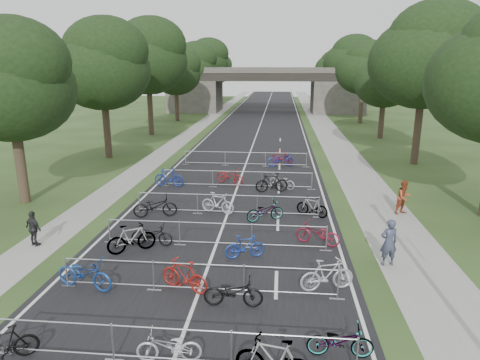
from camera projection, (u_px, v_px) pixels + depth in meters
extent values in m
cube|color=black|center=(261.00, 124.00, 55.54)|extent=(11.00, 140.00, 0.01)
cube|color=gray|center=(323.00, 125.00, 54.80)|extent=(3.00, 140.00, 0.01)
cube|color=gray|center=(204.00, 123.00, 56.22)|extent=(2.00, 140.00, 0.01)
cube|color=silver|center=(261.00, 124.00, 55.54)|extent=(0.12, 140.00, 0.00)
cube|color=#43413C|center=(195.00, 96.00, 70.36)|extent=(8.00, 8.00, 5.00)
cube|color=#43413C|center=(337.00, 97.00, 68.25)|extent=(8.00, 8.00, 5.00)
cube|color=black|center=(266.00, 77.00, 68.49)|extent=(30.00, 8.00, 1.20)
cube|color=#43413C|center=(265.00, 70.00, 64.58)|extent=(30.00, 0.40, 0.90)
cube|color=#43413C|center=(266.00, 70.00, 71.89)|extent=(30.00, 0.40, 0.90)
cylinder|color=#33261C|center=(21.00, 166.00, 23.37)|extent=(0.56, 0.56, 4.20)
ellipsoid|color=black|center=(10.00, 89.00, 22.30)|extent=(6.72, 6.72, 5.51)
sphere|color=black|center=(12.00, 62.00, 21.41)|extent=(5.38, 5.38, 5.38)
sphere|color=black|center=(9.00, 104.00, 23.04)|extent=(4.37, 4.37, 4.37)
cylinder|color=#33261C|center=(107.00, 129.00, 34.83)|extent=(0.56, 0.56, 4.72)
ellipsoid|color=black|center=(102.00, 71.00, 33.63)|extent=(7.56, 7.56, 6.20)
sphere|color=black|center=(105.00, 50.00, 32.70)|extent=(6.05, 6.05, 6.05)
sphere|color=black|center=(100.00, 83.00, 34.40)|extent=(4.91, 4.91, 4.91)
cylinder|color=#33261C|center=(417.00, 131.00, 32.53)|extent=(0.56, 0.56, 5.11)
ellipsoid|color=black|center=(425.00, 63.00, 31.23)|extent=(8.18, 8.18, 6.70)
sphere|color=black|center=(438.00, 39.00, 30.27)|extent=(6.54, 6.54, 6.54)
sphere|color=black|center=(414.00, 77.00, 32.02)|extent=(5.31, 5.31, 5.31)
cylinder|color=#33261C|center=(150.00, 111.00, 46.30)|extent=(0.56, 0.56, 5.25)
ellipsoid|color=black|center=(148.00, 61.00, 44.96)|extent=(8.40, 8.40, 6.89)
sphere|color=black|center=(151.00, 44.00, 43.98)|extent=(6.72, 6.72, 6.72)
sphere|color=black|center=(145.00, 72.00, 45.76)|extent=(5.46, 5.46, 5.46)
cylinder|color=#33261C|center=(381.00, 120.00, 44.23)|extent=(0.56, 0.56, 3.85)
ellipsoid|color=black|center=(385.00, 82.00, 43.25)|extent=(6.16, 6.16, 5.05)
sphere|color=black|center=(393.00, 70.00, 42.39)|extent=(4.93, 4.93, 4.93)
sphere|color=black|center=(378.00, 90.00, 43.98)|extent=(4.00, 4.00, 4.00)
cylinder|color=#33261C|center=(177.00, 105.00, 57.97)|extent=(0.56, 0.56, 4.20)
ellipsoid|color=black|center=(176.00, 74.00, 56.90)|extent=(6.72, 6.72, 5.51)
sphere|color=black|center=(179.00, 64.00, 56.01)|extent=(5.38, 5.38, 5.38)
sphere|color=black|center=(173.00, 81.00, 57.64)|extent=(4.37, 4.37, 4.37)
cylinder|color=#33261C|center=(361.00, 106.00, 55.68)|extent=(0.56, 0.56, 4.48)
ellipsoid|color=black|center=(364.00, 71.00, 54.54)|extent=(7.17, 7.17, 5.88)
sphere|color=black|center=(370.00, 60.00, 53.63)|extent=(5.73, 5.73, 5.73)
sphere|color=black|center=(358.00, 78.00, 55.30)|extent=(4.66, 4.66, 4.66)
cylinder|color=#33261C|center=(194.00, 97.00, 69.43)|extent=(0.56, 0.56, 4.72)
ellipsoid|color=black|center=(193.00, 68.00, 68.23)|extent=(7.56, 7.56, 6.20)
sphere|color=black|center=(196.00, 58.00, 67.30)|extent=(6.05, 6.05, 6.05)
sphere|color=black|center=(191.00, 74.00, 69.00)|extent=(4.91, 4.91, 4.91)
cylinder|color=#33261C|center=(348.00, 97.00, 67.13)|extent=(0.56, 0.56, 5.11)
ellipsoid|color=black|center=(350.00, 64.00, 65.83)|extent=(8.18, 8.18, 6.70)
sphere|color=black|center=(355.00, 53.00, 64.87)|extent=(6.54, 6.54, 6.54)
sphere|color=black|center=(346.00, 71.00, 66.62)|extent=(5.31, 5.31, 5.31)
cylinder|color=#33261C|center=(207.00, 91.00, 80.90)|extent=(0.56, 0.56, 5.25)
ellipsoid|color=black|center=(206.00, 63.00, 79.56)|extent=(8.40, 8.40, 6.89)
sphere|color=black|center=(209.00, 53.00, 78.58)|extent=(6.72, 6.72, 6.72)
sphere|color=black|center=(204.00, 69.00, 80.36)|extent=(5.46, 5.46, 5.46)
cylinder|color=#33261C|center=(338.00, 96.00, 78.83)|extent=(0.56, 0.56, 3.85)
ellipsoid|color=black|center=(339.00, 75.00, 77.85)|extent=(6.16, 6.16, 5.05)
sphere|color=black|center=(343.00, 68.00, 76.99)|extent=(4.93, 4.93, 4.93)
sphere|color=black|center=(336.00, 79.00, 78.58)|extent=(4.00, 4.00, 4.00)
cylinder|color=#33261C|center=(216.00, 90.00, 92.57)|extent=(0.56, 0.56, 4.20)
ellipsoid|color=black|center=(216.00, 71.00, 91.50)|extent=(6.72, 6.72, 5.51)
sphere|color=black|center=(218.00, 64.00, 90.61)|extent=(5.38, 5.38, 5.38)
sphere|color=black|center=(214.00, 75.00, 92.24)|extent=(4.37, 4.37, 4.37)
cylinder|color=#33261C|center=(331.00, 90.00, 90.28)|extent=(0.56, 0.56, 4.48)
ellipsoid|color=black|center=(332.00, 69.00, 89.14)|extent=(7.17, 7.17, 5.88)
sphere|color=black|center=(336.00, 62.00, 88.23)|extent=(5.73, 5.73, 5.73)
sphere|color=black|center=(329.00, 73.00, 89.90)|extent=(4.66, 4.66, 4.66)
cylinder|color=#A7AAAF|center=(170.00, 329.00, 10.67)|extent=(9.20, 0.04, 0.04)
cylinder|color=#A7AAAF|center=(172.00, 359.00, 10.90)|extent=(9.20, 0.04, 0.04)
cylinder|color=#A7AAAF|center=(0.00, 336.00, 11.22)|extent=(0.05, 0.05, 1.10)
cube|color=#A7AAAF|center=(3.00, 353.00, 11.36)|extent=(0.50, 0.08, 0.03)
cylinder|color=#A7AAAF|center=(113.00, 343.00, 10.94)|extent=(0.05, 0.05, 1.10)
cube|color=#A7AAAF|center=(114.00, 360.00, 11.08)|extent=(0.50, 0.08, 0.03)
cylinder|color=#A7AAAF|center=(231.00, 350.00, 10.66)|extent=(0.05, 0.05, 1.10)
cylinder|color=#A7AAAF|center=(357.00, 358.00, 10.38)|extent=(0.05, 0.05, 1.10)
cylinder|color=#A7AAAF|center=(198.00, 264.00, 14.13)|extent=(9.20, 0.04, 0.04)
cylinder|color=#A7AAAF|center=(198.00, 288.00, 14.36)|extent=(9.20, 0.04, 0.04)
cylinder|color=#A7AAAF|center=(66.00, 272.00, 14.68)|extent=(0.05, 0.05, 1.10)
cube|color=#A7AAAF|center=(68.00, 286.00, 14.82)|extent=(0.50, 0.08, 0.03)
cylinder|color=#A7AAAF|center=(153.00, 276.00, 14.40)|extent=(0.05, 0.05, 1.10)
cube|color=#A7AAAF|center=(154.00, 290.00, 14.54)|extent=(0.50, 0.08, 0.03)
cylinder|color=#A7AAAF|center=(244.00, 280.00, 14.12)|extent=(0.05, 0.05, 1.10)
cube|color=#A7AAAF|center=(244.00, 294.00, 14.26)|extent=(0.50, 0.08, 0.03)
cylinder|color=#A7AAAF|center=(338.00, 284.00, 13.84)|extent=(0.05, 0.05, 1.10)
cube|color=#A7AAAF|center=(337.00, 299.00, 13.98)|extent=(0.50, 0.08, 0.03)
cylinder|color=#A7AAAF|center=(215.00, 223.00, 17.78)|extent=(9.20, 0.04, 0.04)
cylinder|color=#A7AAAF|center=(215.00, 243.00, 18.01)|extent=(9.20, 0.04, 0.04)
cylinder|color=#A7AAAF|center=(109.00, 231.00, 18.33)|extent=(0.05, 0.05, 1.10)
cube|color=#A7AAAF|center=(110.00, 242.00, 18.47)|extent=(0.50, 0.08, 0.03)
cylinder|color=#A7AAAF|center=(179.00, 233.00, 18.05)|extent=(0.05, 0.05, 1.10)
cube|color=#A7AAAF|center=(180.00, 245.00, 18.19)|extent=(0.50, 0.08, 0.03)
cylinder|color=#A7AAAF|center=(252.00, 236.00, 17.77)|extent=(0.05, 0.05, 1.10)
cube|color=#A7AAAF|center=(252.00, 248.00, 17.91)|extent=(0.50, 0.08, 0.03)
cylinder|color=#A7AAAF|center=(326.00, 239.00, 17.49)|extent=(0.05, 0.05, 1.10)
cube|color=#A7AAAF|center=(326.00, 251.00, 17.63)|extent=(0.50, 0.08, 0.03)
cylinder|color=#A7AAAF|center=(227.00, 195.00, 21.63)|extent=(9.20, 0.04, 0.04)
cylinder|color=#A7AAAF|center=(227.00, 211.00, 21.85)|extent=(9.20, 0.04, 0.04)
cylinder|color=#A7AAAF|center=(139.00, 202.00, 22.18)|extent=(0.05, 0.05, 1.10)
cube|color=#A7AAAF|center=(140.00, 212.00, 22.32)|extent=(0.50, 0.08, 0.03)
cylinder|color=#A7AAAF|center=(197.00, 204.00, 21.90)|extent=(0.05, 0.05, 1.10)
cube|color=#A7AAAF|center=(198.00, 213.00, 22.04)|extent=(0.50, 0.08, 0.03)
cylinder|color=#A7AAAF|center=(257.00, 205.00, 21.62)|extent=(0.05, 0.05, 1.10)
cube|color=#A7AAAF|center=(257.00, 215.00, 21.76)|extent=(0.50, 0.08, 0.03)
cylinder|color=#A7AAAF|center=(318.00, 207.00, 21.33)|extent=(0.05, 0.05, 1.10)
cube|color=#A7AAAF|center=(318.00, 217.00, 21.47)|extent=(0.50, 0.08, 0.03)
cylinder|color=#A7AAAF|center=(237.00, 171.00, 26.43)|extent=(9.20, 0.04, 0.04)
cylinder|color=#A7AAAF|center=(237.00, 185.00, 26.66)|extent=(9.20, 0.04, 0.04)
cylinder|color=#A7AAAF|center=(165.00, 177.00, 26.98)|extent=(0.05, 0.05, 1.10)
cube|color=#A7AAAF|center=(165.00, 186.00, 27.12)|extent=(0.50, 0.08, 0.03)
cylinder|color=#A7AAAF|center=(213.00, 179.00, 26.70)|extent=(0.05, 0.05, 1.10)
cube|color=#A7AAAF|center=(213.00, 187.00, 26.84)|extent=(0.50, 0.08, 0.03)
cylinder|color=#A7AAAF|center=(262.00, 180.00, 26.42)|extent=(0.05, 0.05, 1.10)
cube|color=#A7AAAF|center=(262.00, 188.00, 26.56)|extent=(0.50, 0.08, 0.03)
cylinder|color=#A7AAAF|center=(312.00, 181.00, 26.14)|extent=(0.05, 0.05, 1.10)
cube|color=#A7AAAF|center=(311.00, 189.00, 26.28)|extent=(0.50, 0.08, 0.03)
cylinder|color=#A7AAAF|center=(245.00, 152.00, 32.20)|extent=(9.20, 0.04, 0.04)
cylinder|color=#A7AAAF|center=(245.00, 164.00, 32.42)|extent=(9.20, 0.04, 0.04)
cylinder|color=#A7AAAF|center=(185.00, 158.00, 32.75)|extent=(0.05, 0.05, 1.10)
cube|color=#A7AAAF|center=(186.00, 164.00, 32.89)|extent=(0.50, 0.08, 0.03)
cylinder|color=#A7AAAF|center=(225.00, 158.00, 32.47)|extent=(0.05, 0.05, 1.10)
cube|color=#A7AAAF|center=(225.00, 165.00, 32.61)|extent=(0.50, 0.08, 0.03)
cylinder|color=#A7AAAF|center=(265.00, 159.00, 32.19)|extent=(0.05, 0.05, 1.10)
cube|color=#A7AAAF|center=(265.00, 166.00, 32.33)|extent=(0.50, 0.08, 0.03)
cylinder|color=#A7AAAF|center=(306.00, 160.00, 31.91)|extent=(0.05, 0.05, 1.10)
cube|color=#A7AAAF|center=(306.00, 167.00, 32.05)|extent=(0.50, 0.08, 0.03)
imported|color=black|center=(4.00, 345.00, 10.92)|extent=(1.65, 1.29, 1.00)
imported|color=silver|center=(169.00, 347.00, 10.93)|extent=(1.74, 0.77, 0.89)
imported|color=#A7AAAF|center=(274.00, 360.00, 10.23)|extent=(2.03, 0.93, 1.18)
imported|color=#A7AAAF|center=(340.00, 341.00, 11.14)|extent=(1.74, 0.61, 0.91)
imported|color=navy|center=(85.00, 273.00, 14.53)|extent=(2.27, 1.24, 1.13)
imported|color=#A01D17|center=(184.00, 276.00, 14.40)|extent=(1.92, 1.22, 1.12)
imported|color=black|center=(233.00, 292.00, 13.46)|extent=(1.91, 0.70, 1.00)
imported|color=silver|center=(327.00, 275.00, 14.40)|extent=(1.98, 1.07, 1.14)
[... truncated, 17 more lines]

